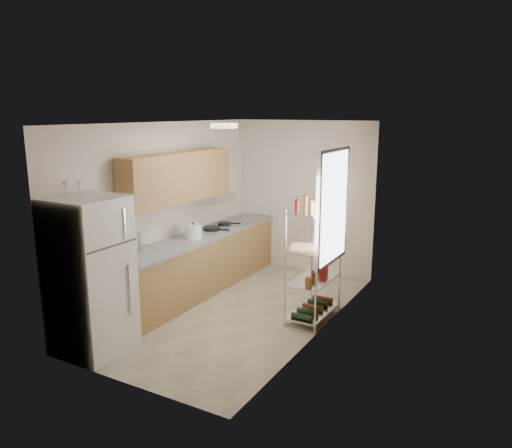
% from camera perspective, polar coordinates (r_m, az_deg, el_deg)
% --- Properties ---
extents(room, '(2.52, 4.42, 2.62)m').
position_cam_1_polar(room, '(6.74, -2.15, 0.36)').
color(room, '#ACA38B').
rests_on(room, ground).
extents(counter_run, '(0.63, 3.51, 0.90)m').
position_cam_1_polar(counter_run, '(7.80, -6.20, -4.40)').
color(counter_run, '#A87B47').
rests_on(counter_run, ground).
extents(upper_cabinets, '(0.33, 2.20, 0.72)m').
position_cam_1_polar(upper_cabinets, '(7.32, -8.86, 5.28)').
color(upper_cabinets, '#A87B47').
rests_on(upper_cabinets, room).
extents(range_hood, '(0.50, 0.60, 0.12)m').
position_cam_1_polar(range_hood, '(7.99, -4.92, 2.96)').
color(range_hood, '#B7BABC').
rests_on(range_hood, room).
extents(window, '(0.06, 1.00, 1.46)m').
position_cam_1_polar(window, '(6.47, 8.78, 1.96)').
color(window, white).
rests_on(window, room).
extents(bakers_rack, '(0.45, 0.90, 1.73)m').
position_cam_1_polar(bakers_rack, '(6.59, 6.70, -1.71)').
color(bakers_rack, silver).
rests_on(bakers_rack, ground).
extents(ceiling_dome, '(0.34, 0.34, 0.05)m').
position_cam_1_polar(ceiling_dome, '(6.33, -3.69, 11.14)').
color(ceiling_dome, white).
rests_on(ceiling_dome, room).
extents(refrigerator, '(0.75, 0.75, 1.83)m').
position_cam_1_polar(refrigerator, '(6.03, -18.39, -5.61)').
color(refrigerator, silver).
rests_on(refrigerator, ground).
extents(wine_glass_a, '(0.06, 0.06, 0.17)m').
position_cam_1_polar(wine_glass_a, '(5.79, -19.43, 3.75)').
color(wine_glass_a, silver).
rests_on(wine_glass_a, refrigerator).
extents(wine_glass_b, '(0.07, 0.07, 0.19)m').
position_cam_1_polar(wine_glass_b, '(5.75, -20.93, 3.64)').
color(wine_glass_b, silver).
rests_on(wine_glass_b, refrigerator).
extents(rice_cooker, '(0.26, 0.26, 0.21)m').
position_cam_1_polar(rice_cooker, '(7.45, -7.21, -0.85)').
color(rice_cooker, white).
rests_on(rice_cooker, counter_run).
extents(frying_pan_large, '(0.31, 0.31, 0.05)m').
position_cam_1_polar(frying_pan_large, '(7.95, -5.08, -0.53)').
color(frying_pan_large, black).
rests_on(frying_pan_large, counter_run).
extents(frying_pan_small, '(0.30, 0.30, 0.04)m').
position_cam_1_polar(frying_pan_small, '(8.28, -3.66, 0.02)').
color(frying_pan_small, black).
rests_on(frying_pan_small, counter_run).
extents(cutting_board, '(0.45, 0.51, 0.03)m').
position_cam_1_polar(cutting_board, '(6.45, 5.46, -2.76)').
color(cutting_board, tan).
rests_on(cutting_board, bakers_rack).
extents(espresso_machine, '(0.21, 0.26, 0.26)m').
position_cam_1_polar(espresso_machine, '(6.87, 8.25, -0.89)').
color(espresso_machine, black).
rests_on(espresso_machine, bakers_rack).
extents(storage_bag, '(0.11, 0.14, 0.15)m').
position_cam_1_polar(storage_bag, '(7.01, 7.75, -4.87)').
color(storage_bag, '#A91A14').
rests_on(storage_bag, bakers_rack).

